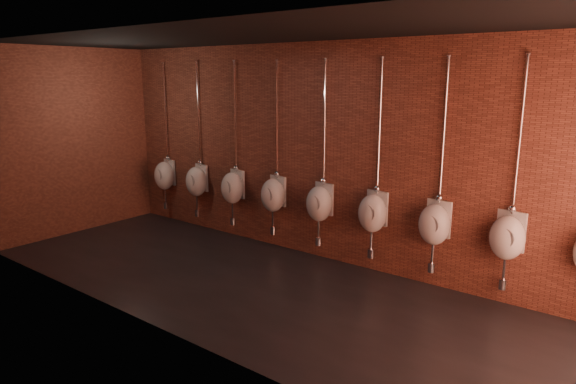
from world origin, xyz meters
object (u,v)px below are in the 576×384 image
at_px(urinal_1, 197,180).
at_px(urinal_5, 373,212).
at_px(urinal_2, 233,187).
at_px(urinal_4, 320,202).
at_px(urinal_6, 435,223).
at_px(urinal_0, 165,175).
at_px(urinal_7, 508,236).
at_px(urinal_3, 273,194).

xyz_separation_m(urinal_1, urinal_5, (3.54, 0.00, 0.00)).
bearing_deg(urinal_1, urinal_2, 0.00).
distance_m(urinal_4, urinal_6, 1.77).
distance_m(urinal_5, urinal_6, 0.88).
distance_m(urinal_1, urinal_2, 0.88).
height_order(urinal_0, urinal_7, same).
distance_m(urinal_1, urinal_5, 3.54).
relative_size(urinal_0, urinal_2, 1.00).
bearing_deg(urinal_2, urinal_7, 0.00).
bearing_deg(urinal_5, urinal_6, 0.00).
xyz_separation_m(urinal_1, urinal_7, (5.31, 0.00, 0.00)).
bearing_deg(urinal_0, urinal_5, 0.00).
relative_size(urinal_3, urinal_4, 1.00).
bearing_deg(urinal_2, urinal_5, 0.00).
xyz_separation_m(urinal_3, urinal_7, (3.54, 0.00, 0.00)).
relative_size(urinal_1, urinal_2, 1.00).
bearing_deg(urinal_7, urinal_5, 180.00).
relative_size(urinal_3, urinal_7, 1.00).
height_order(urinal_0, urinal_6, same).
relative_size(urinal_0, urinal_4, 1.00).
bearing_deg(urinal_3, urinal_7, 0.00).
distance_m(urinal_0, urinal_7, 6.19).
height_order(urinal_2, urinal_4, same).
bearing_deg(urinal_7, urinal_2, 180.00).
xyz_separation_m(urinal_3, urinal_6, (2.65, 0.00, 0.00)).
bearing_deg(urinal_3, urinal_1, 180.00).
relative_size(urinal_2, urinal_7, 1.00).
bearing_deg(urinal_6, urinal_0, 180.00).
xyz_separation_m(urinal_0, urinal_5, (4.42, 0.00, 0.00)).
xyz_separation_m(urinal_1, urinal_2, (0.88, 0.00, 0.00)).
height_order(urinal_3, urinal_6, same).
distance_m(urinal_0, urinal_4, 3.54).
bearing_deg(urinal_6, urinal_4, 180.00).
bearing_deg(urinal_5, urinal_2, 180.00).
bearing_deg(urinal_7, urinal_0, 180.00).
xyz_separation_m(urinal_4, urinal_7, (2.65, 0.00, 0.00)).
bearing_deg(urinal_7, urinal_4, 180.00).
bearing_deg(urinal_3, urinal_0, 180.00).
bearing_deg(urinal_7, urinal_3, 180.00).
bearing_deg(urinal_6, urinal_7, 0.00).
bearing_deg(urinal_4, urinal_1, 180.00).
distance_m(urinal_4, urinal_7, 2.65).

